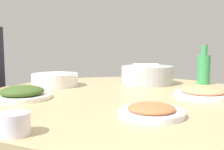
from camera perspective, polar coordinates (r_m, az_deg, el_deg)
round_dining_table at (r=1.17m, az=2.60°, el=-10.57°), size 1.29×1.29×0.72m
rice_bowl at (r=1.46m, az=7.71°, el=0.13°), size 0.29×0.29×0.11m
soup_bowl at (r=1.40m, az=-12.42°, el=-1.11°), size 0.24×0.24×0.07m
dish_shrimp at (r=1.14m, az=19.34°, el=-3.68°), size 0.24×0.24×0.04m
dish_greens at (r=1.10m, az=-19.14°, el=-3.84°), size 0.23×0.23×0.05m
dish_tofu_braise at (r=0.80m, az=8.64°, el=-7.79°), size 0.20×0.20×0.04m
green_bottle at (r=1.52m, az=19.54°, el=1.41°), size 0.07×0.07×0.22m
tea_cup_far at (r=0.66m, az=-20.69°, el=-10.00°), size 0.07×0.07×0.05m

